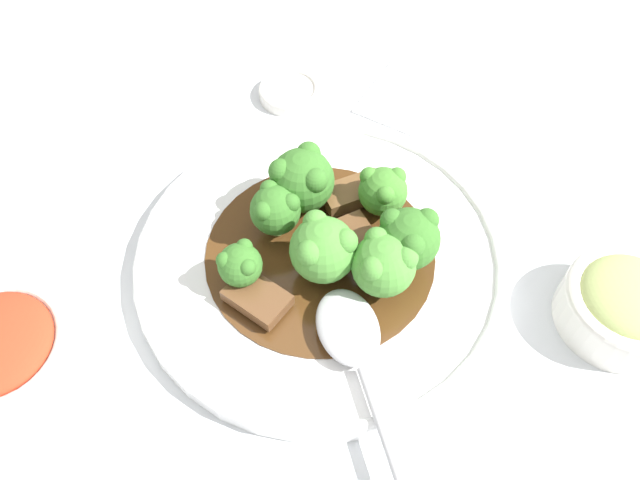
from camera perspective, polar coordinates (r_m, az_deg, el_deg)
The scene contains 16 objects.
ground_plane at distance 0.54m, azimuth -0.00°, elevation -2.10°, with size 4.00×4.00×0.00m, color silver.
main_plate at distance 0.53m, azimuth -0.00°, elevation -1.50°, with size 0.31×0.31×0.02m.
beef_strip_0 at distance 0.52m, azimuth 3.81°, elevation -0.26°, with size 0.05×0.06×0.01m.
beef_strip_1 at distance 0.50m, azimuth -5.75°, elevation -5.27°, with size 0.03×0.05×0.01m.
beef_strip_2 at distance 0.56m, azimuth 3.05°, elevation 4.34°, with size 0.06×0.05×0.01m.
broccoli_floret_0 at distance 0.48m, azimuth 5.84°, elevation -2.20°, with size 0.05×0.05×0.05m.
broccoli_floret_1 at distance 0.53m, azimuth 5.78°, elevation 4.51°, with size 0.04×0.04×0.05m.
broccoli_floret_2 at distance 0.53m, azimuth -1.67°, elevation 5.58°, with size 0.06×0.06×0.06m.
broccoli_floret_3 at distance 0.49m, azimuth 0.30°, elevation -0.79°, with size 0.05×0.05×0.06m.
broccoli_floret_4 at distance 0.50m, azimuth 8.10°, elevation 0.18°, with size 0.05×0.05×0.06m.
broccoli_floret_5 at distance 0.49m, azimuth -7.33°, elevation -2.22°, with size 0.04×0.04×0.04m.
broccoli_floret_6 at distance 0.52m, azimuth -4.11°, elevation 2.82°, with size 0.04×0.04×0.05m.
serving_spoon at distance 0.47m, azimuth 3.26°, elevation -9.93°, with size 0.16×0.21×0.01m.
side_bowl_appetizer at distance 0.55m, azimuth 26.10°, elevation -5.29°, with size 0.10×0.10×0.05m.
sauce_dish at distance 0.68m, azimuth -2.82°, elevation 13.43°, with size 0.06×0.06×0.01m.
paper_napkin at distance 0.69m, azimuth 7.73°, elevation 13.19°, with size 0.11×0.09×0.01m.
Camera 1 is at (0.23, 0.19, 0.45)m, focal length 35.00 mm.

